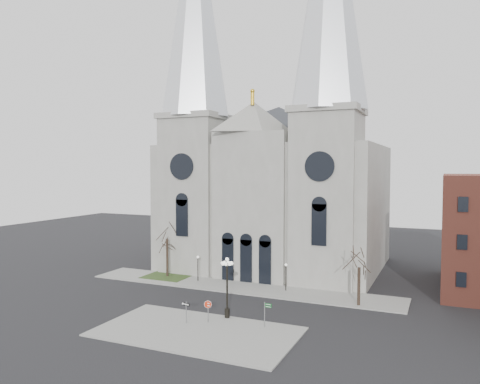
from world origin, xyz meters
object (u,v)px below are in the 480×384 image
at_px(stop_sign, 208,306).
at_px(globe_lamp, 227,280).
at_px(one_way_sign, 186,308).
at_px(street_name_sign, 265,313).

relative_size(stop_sign, globe_lamp, 0.35).
distance_m(stop_sign, globe_lamp, 3.15).
bearing_deg(stop_sign, globe_lamp, 63.45).
distance_m(stop_sign, one_way_sign, 2.07).
bearing_deg(globe_lamp, stop_sign, -118.82).
relative_size(one_way_sign, street_name_sign, 0.87).
height_order(stop_sign, street_name_sign, street_name_sign).
height_order(stop_sign, globe_lamp, globe_lamp).
distance_m(globe_lamp, street_name_sign, 5.13).
bearing_deg(stop_sign, street_name_sign, 11.27).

